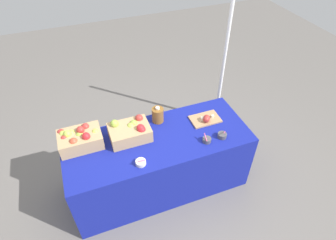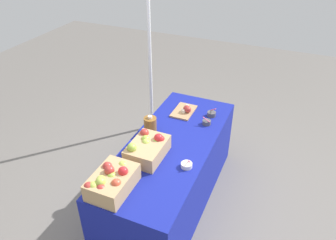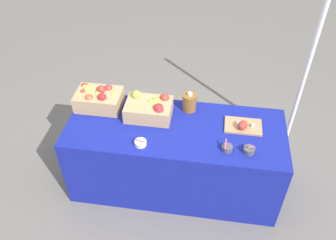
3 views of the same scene
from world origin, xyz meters
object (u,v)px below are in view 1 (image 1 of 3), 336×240
object	(u,v)px
sample_bowl_near	(141,163)
sample_bowl_far	(222,135)
apple_crate_left	(79,138)
tent_pole	(224,61)
apple_crate_middle	(131,131)
cider_jug	(158,115)
cutting_board_front	(206,119)
sample_bowl_mid	(207,140)

from	to	relation	value
sample_bowl_near	sample_bowl_far	distance (m)	0.87
apple_crate_left	sample_bowl_near	size ratio (longest dim) A/B	4.17
apple_crate_left	tent_pole	distance (m)	1.99
apple_crate_middle	cider_jug	xyz separation A→B (m)	(0.34, 0.14, 0.00)
apple_crate_left	cutting_board_front	bearing A→B (deg)	-4.98
cutting_board_front	sample_bowl_near	world-z (taller)	same
cider_jug	apple_crate_left	bearing A→B (deg)	-175.26
sample_bowl_near	sample_bowl_mid	world-z (taller)	sample_bowl_near
sample_bowl_far	apple_crate_left	bearing A→B (deg)	163.61
sample_bowl_far	tent_pole	xyz separation A→B (m)	(0.54, 0.99, 0.21)
apple_crate_left	cider_jug	xyz separation A→B (m)	(0.83, 0.07, -0.01)
apple_crate_middle	sample_bowl_near	xyz separation A→B (m)	(-0.01, -0.37, -0.06)
cutting_board_front	tent_pole	world-z (taller)	tent_pole
apple_crate_left	tent_pole	world-z (taller)	tent_pole
cutting_board_front	tent_pole	bearing A→B (deg)	50.16
apple_crate_middle	sample_bowl_far	distance (m)	0.93
sample_bowl_mid	cider_jug	size ratio (longest dim) A/B	0.48
apple_crate_left	apple_crate_middle	xyz separation A→B (m)	(0.49, -0.07, -0.01)
cutting_board_front	cider_jug	world-z (taller)	cider_jug
apple_crate_left	sample_bowl_far	world-z (taller)	apple_crate_left
sample_bowl_mid	sample_bowl_far	world-z (taller)	sample_bowl_far
apple_crate_middle	tent_pole	distance (m)	1.56
sample_bowl_near	tent_pole	world-z (taller)	tent_pole
cider_jug	tent_pole	xyz separation A→B (m)	(1.07, 0.52, 0.15)
sample_bowl_far	tent_pole	world-z (taller)	tent_pole
apple_crate_middle	sample_bowl_far	xyz separation A→B (m)	(0.86, -0.33, -0.06)
apple_crate_left	tent_pole	bearing A→B (deg)	17.20
cutting_board_front	sample_bowl_far	distance (m)	0.29
apple_crate_left	cutting_board_front	xyz separation A→B (m)	(1.31, -0.11, -0.06)
apple_crate_left	sample_bowl_far	distance (m)	1.41
apple_crate_left	cutting_board_front	world-z (taller)	apple_crate_left
sample_bowl_far	cider_jug	world-z (taller)	cider_jug
cutting_board_front	sample_bowl_near	size ratio (longest dim) A/B	3.23
apple_crate_left	sample_bowl_near	distance (m)	0.66
apple_crate_middle	cider_jug	bearing A→B (deg)	22.54
apple_crate_middle	cider_jug	distance (m)	0.36
cutting_board_front	tent_pole	distance (m)	0.94
apple_crate_middle	sample_bowl_near	world-z (taller)	apple_crate_middle
apple_crate_left	sample_bowl_mid	bearing A→B (deg)	-18.67
sample_bowl_mid	cider_jug	distance (m)	0.59
apple_crate_middle	apple_crate_left	bearing A→B (deg)	171.81
apple_crate_left	cider_jug	bearing A→B (deg)	4.74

